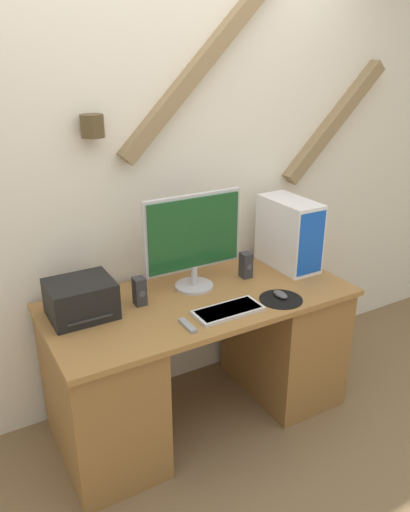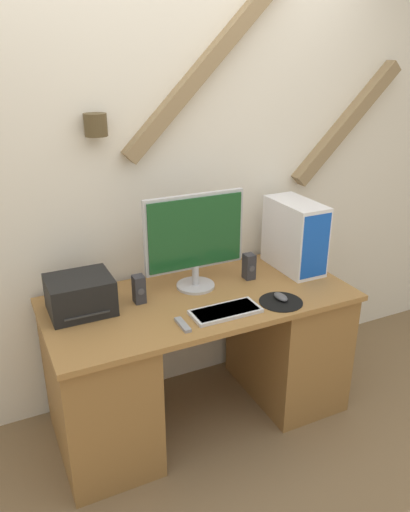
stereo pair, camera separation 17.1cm
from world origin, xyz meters
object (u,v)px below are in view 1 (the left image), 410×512
at_px(printer, 81,299).
at_px(speaker_right, 246,265).
at_px(monitor, 193,237).
at_px(speaker_left, 140,291).
at_px(mouse, 280,294).
at_px(keyboard, 228,310).
at_px(remote_control, 188,325).
at_px(computer_tower, 289,233).

distance_m(printer, speaker_right, 0.95).
xyz_separation_m(monitor, printer, (-0.63, -0.01, -0.20)).
bearing_deg(printer, speaker_left, -6.05).
height_order(mouse, speaker_left, speaker_left).
xyz_separation_m(keyboard, speaker_right, (0.31, 0.30, 0.06)).
bearing_deg(keyboard, speaker_left, 139.34).
bearing_deg(mouse, monitor, 134.77).
xyz_separation_m(speaker_right, remote_control, (-0.55, -0.33, -0.07)).
distance_m(printer, speaker_left, 0.30).
xyz_separation_m(keyboard, computer_tower, (0.62, 0.32, 0.20)).
bearing_deg(speaker_right, keyboard, -135.59).
bearing_deg(computer_tower, speaker_right, -177.31).
relative_size(monitor, mouse, 5.64).
height_order(keyboard, printer, printer).
distance_m(keyboard, remote_control, 0.24).
xyz_separation_m(mouse, speaker_right, (-0.01, 0.31, 0.06)).
height_order(keyboard, speaker_left, speaker_left).
bearing_deg(monitor, mouse, -45.23).
distance_m(monitor, speaker_left, 0.40).
bearing_deg(monitor, speaker_right, -5.90).
distance_m(monitor, computer_tower, 0.64).
xyz_separation_m(mouse, remote_control, (-0.57, -0.02, -0.01)).
bearing_deg(mouse, speaker_right, 92.76).
height_order(computer_tower, printer, computer_tower).
bearing_deg(speaker_left, speaker_right, 0.54).
bearing_deg(remote_control, speaker_left, 107.89).
bearing_deg(speaker_right, computer_tower, 2.69).
height_order(monitor, computer_tower, monitor).
relative_size(keyboard, speaker_left, 2.38).
height_order(keyboard, speaker_right, speaker_right).
relative_size(computer_tower, speaker_right, 2.79).
relative_size(printer, speaker_left, 2.12).
height_order(keyboard, mouse, mouse).
bearing_deg(computer_tower, speaker_left, -178.77).
bearing_deg(monitor, speaker_left, -173.32).
bearing_deg(speaker_left, computer_tower, 1.23).
distance_m(mouse, computer_tower, 0.48).
bearing_deg(monitor, remote_control, -122.56).
relative_size(keyboard, computer_tower, 0.85).
bearing_deg(keyboard, remote_control, -173.99).
bearing_deg(keyboard, speaker_right, 44.41).
relative_size(monitor, speaker_left, 3.83).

